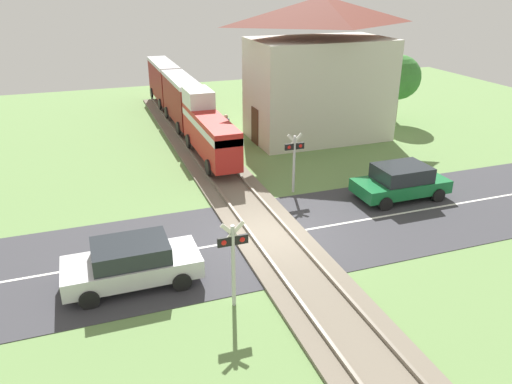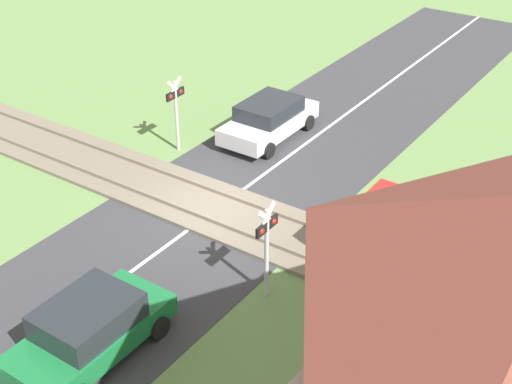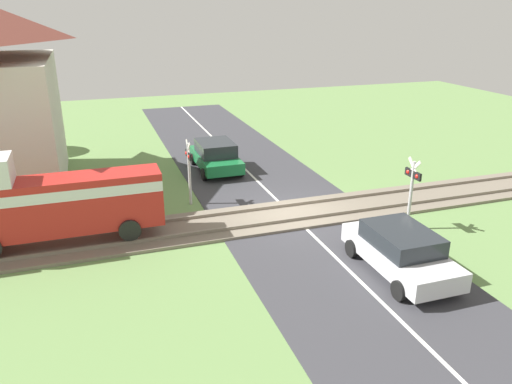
% 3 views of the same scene
% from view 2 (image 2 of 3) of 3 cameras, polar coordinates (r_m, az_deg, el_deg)
% --- Properties ---
extents(ground_plane, '(60.00, 60.00, 0.00)m').
position_cam_2_polar(ground_plane, '(22.39, -3.25, -1.48)').
color(ground_plane, '#66894C').
extents(road_surface, '(48.00, 6.40, 0.02)m').
position_cam_2_polar(road_surface, '(22.39, -3.26, -1.46)').
color(road_surface, '#38383D').
rests_on(road_surface, ground_plane).
extents(track_bed, '(2.80, 48.00, 0.24)m').
position_cam_2_polar(track_bed, '(22.36, -3.26, -1.33)').
color(track_bed, '#756B5B').
rests_on(track_bed, ground_plane).
extents(car_near_crossing, '(4.23, 2.00, 1.46)m').
position_cam_2_polar(car_near_crossing, '(26.46, 1.05, 5.89)').
color(car_near_crossing, silver).
rests_on(car_near_crossing, ground_plane).
extents(car_far_side, '(4.08, 2.04, 1.50)m').
position_cam_2_polar(car_far_side, '(17.27, -13.16, -10.61)').
color(car_far_side, '#197038').
rests_on(car_far_side, ground_plane).
extents(crossing_signal_west_approach, '(0.90, 0.18, 2.76)m').
position_cam_2_polar(crossing_signal_west_approach, '(25.30, -6.43, 6.99)').
color(crossing_signal_west_approach, '#B7B7B7').
rests_on(crossing_signal_west_approach, ground_plane).
extents(crossing_signal_east_approach, '(0.90, 0.18, 2.76)m').
position_cam_2_polar(crossing_signal_east_approach, '(17.94, 0.87, -3.76)').
color(crossing_signal_east_approach, '#B7B7B7').
rests_on(crossing_signal_east_approach, ground_plane).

